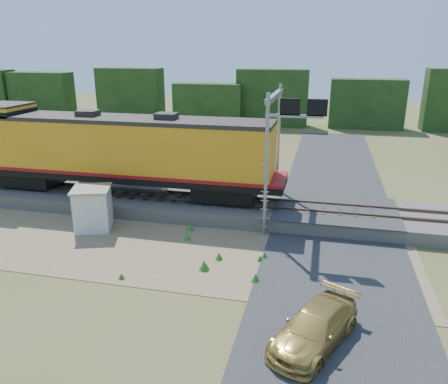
% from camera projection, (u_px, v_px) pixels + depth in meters
% --- Properties ---
extents(ground, '(140.00, 140.00, 0.00)m').
position_uv_depth(ground, '(191.00, 255.00, 21.60)').
color(ground, '#475123').
rests_on(ground, ground).
extents(ballast, '(70.00, 5.00, 0.80)m').
position_uv_depth(ballast, '(219.00, 207.00, 27.02)').
color(ballast, slate).
rests_on(ballast, ground).
extents(rails, '(70.00, 1.54, 0.16)m').
position_uv_depth(rails, '(219.00, 199.00, 26.87)').
color(rails, brown).
rests_on(rails, ballast).
extents(dirt_shoulder, '(26.00, 8.00, 0.03)m').
position_uv_depth(dirt_shoulder, '(156.00, 247.00, 22.49)').
color(dirt_shoulder, '#8C7754').
rests_on(dirt_shoulder, ground).
extents(road, '(7.00, 66.00, 0.86)m').
position_uv_depth(road, '(336.00, 262.00, 20.75)').
color(road, '#38383A').
rests_on(road, ground).
extents(tree_line_north, '(130.00, 3.00, 6.50)m').
position_uv_depth(tree_line_north, '(279.00, 102.00, 55.74)').
color(tree_line_north, '#1A3413').
rests_on(tree_line_north, ground).
extents(weed_clumps, '(15.00, 6.20, 0.56)m').
position_uv_depth(weed_clumps, '(126.00, 247.00, 22.45)').
color(weed_clumps, '#317020').
rests_on(weed_clumps, ground).
extents(locomotive, '(20.68, 3.15, 5.34)m').
position_uv_depth(locomotive, '(117.00, 151.00, 27.44)').
color(locomotive, black).
rests_on(locomotive, rails).
extents(shed, '(2.59, 2.59, 2.42)m').
position_uv_depth(shed, '(93.00, 208.00, 24.36)').
color(shed, silver).
rests_on(shed, ground).
extents(signal_gantry, '(3.03, 6.20, 7.65)m').
position_uv_depth(signal_gantry, '(280.00, 125.00, 23.94)').
color(signal_gantry, gray).
rests_on(signal_gantry, ground).
extents(car, '(3.46, 4.74, 1.28)m').
position_uv_depth(car, '(315.00, 328.00, 14.98)').
color(car, '#B59143').
rests_on(car, ground).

